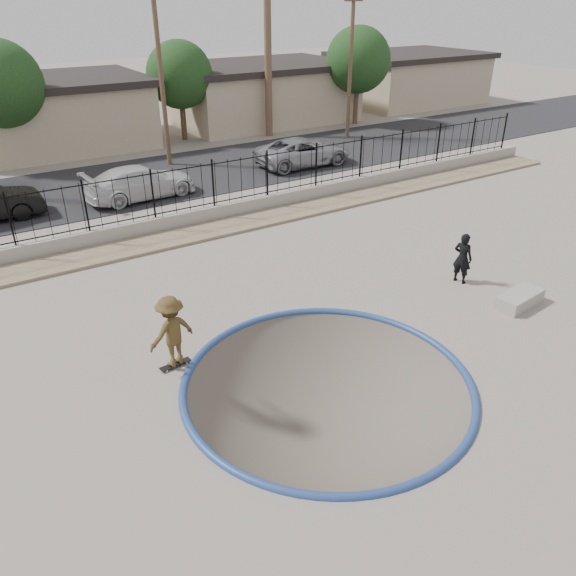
# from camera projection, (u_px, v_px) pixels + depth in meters

# --- Properties ---
(ground) EXTENTS (120.00, 120.00, 2.20)m
(ground) POSITION_uv_depth(u_px,v_px,m) (146.00, 243.00, 23.62)
(ground) COLOR gray
(ground) RESTS_ON ground
(bowl_pit) EXTENTS (6.84, 6.84, 1.80)m
(bowl_pit) POSITION_uv_depth(u_px,v_px,m) (327.00, 384.00, 13.40)
(bowl_pit) COLOR #53493F
(bowl_pit) RESTS_ON ground
(coping_ring) EXTENTS (7.04, 7.04, 0.20)m
(coping_ring) POSITION_uv_depth(u_px,v_px,m) (327.00, 384.00, 13.40)
(coping_ring) COLOR navy
(coping_ring) RESTS_ON ground
(rock_strip) EXTENTS (42.00, 1.60, 0.11)m
(rock_strip) POSITION_uv_depth(u_px,v_px,m) (168.00, 240.00, 20.99)
(rock_strip) COLOR #937F60
(rock_strip) RESTS_ON ground
(retaining_wall) EXTENTS (42.00, 0.45, 0.60)m
(retaining_wall) POSITION_uv_depth(u_px,v_px,m) (156.00, 225.00, 21.70)
(retaining_wall) COLOR gray
(retaining_wall) RESTS_ON ground
(fence) EXTENTS (40.00, 0.04, 1.80)m
(fence) POSITION_uv_depth(u_px,v_px,m) (153.00, 195.00, 21.13)
(fence) COLOR black
(fence) RESTS_ON retaining_wall
(street) EXTENTS (90.00, 8.00, 0.04)m
(street) POSITION_uv_depth(u_px,v_px,m) (107.00, 186.00, 26.83)
(street) COLOR black
(street) RESTS_ON ground
(house_center) EXTENTS (10.60, 8.60, 3.90)m
(house_center) POSITION_uv_depth(u_px,v_px,m) (55.00, 112.00, 33.00)
(house_center) COLOR tan
(house_center) RESTS_ON ground
(house_east) EXTENTS (12.60, 8.60, 3.90)m
(house_east) POSITION_uv_depth(u_px,v_px,m) (261.00, 92.00, 39.61)
(house_east) COLOR tan
(house_east) RESTS_ON ground
(house_east_far) EXTENTS (11.60, 8.60, 3.90)m
(house_east_far) POSITION_uv_depth(u_px,v_px,m) (408.00, 77.00, 46.22)
(house_east_far) COLOR tan
(house_east_far) RESTS_ON ground
(palm_right) EXTENTS (2.30, 2.30, 10.30)m
(palm_right) POSITION_uv_depth(u_px,v_px,m) (267.00, 9.00, 32.79)
(palm_right) COLOR brown
(palm_right) RESTS_ON ground
(utility_pole_mid) EXTENTS (1.70, 0.24, 9.50)m
(utility_pole_mid) POSITION_uv_depth(u_px,v_px,m) (160.00, 67.00, 27.89)
(utility_pole_mid) COLOR #473323
(utility_pole_mid) RESTS_ON ground
(utility_pole_right) EXTENTS (1.70, 0.24, 9.00)m
(utility_pole_right) POSITION_uv_depth(u_px,v_px,m) (351.00, 58.00, 33.67)
(utility_pole_right) COLOR #473323
(utility_pole_right) RESTS_ON ground
(street_tree_mid) EXTENTS (3.96, 3.96, 5.83)m
(street_tree_mid) POSITION_uv_depth(u_px,v_px,m) (179.00, 75.00, 33.56)
(street_tree_mid) COLOR #473323
(street_tree_mid) RESTS_ON ground
(street_tree_right) EXTENTS (4.32, 4.32, 6.36)m
(street_tree_right) POSITION_uv_depth(u_px,v_px,m) (358.00, 60.00, 37.57)
(street_tree_right) COLOR #473323
(street_tree_right) RESTS_ON ground
(skater) EXTENTS (1.32, 0.93, 1.86)m
(skater) POSITION_uv_depth(u_px,v_px,m) (172.00, 335.00, 13.58)
(skater) COLOR brown
(skater) RESTS_ON ground
(skateboard) EXTENTS (0.83, 0.28, 0.07)m
(skateboard) POSITION_uv_depth(u_px,v_px,m) (175.00, 364.00, 13.99)
(skateboard) COLOR black
(skateboard) RESTS_ON ground
(videographer) EXTENTS (0.56, 0.70, 1.67)m
(videographer) POSITION_uv_depth(u_px,v_px,m) (463.00, 258.00, 17.71)
(videographer) COLOR black
(videographer) RESTS_ON ground
(concrete_ledge) EXTENTS (1.67, 0.88, 0.40)m
(concrete_ledge) POSITION_uv_depth(u_px,v_px,m) (520.00, 299.00, 16.66)
(concrete_ledge) COLOR gray
(concrete_ledge) RESTS_ON ground
(car_c) EXTENTS (5.08, 2.37, 1.43)m
(car_c) POSITION_uv_depth(u_px,v_px,m) (140.00, 182.00, 24.98)
(car_c) COLOR silver
(car_c) RESTS_ON street
(car_d) EXTENTS (5.25, 2.53, 1.44)m
(car_d) POSITION_uv_depth(u_px,v_px,m) (303.00, 152.00, 29.69)
(car_d) COLOR #9B9CA3
(car_d) RESTS_ON street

